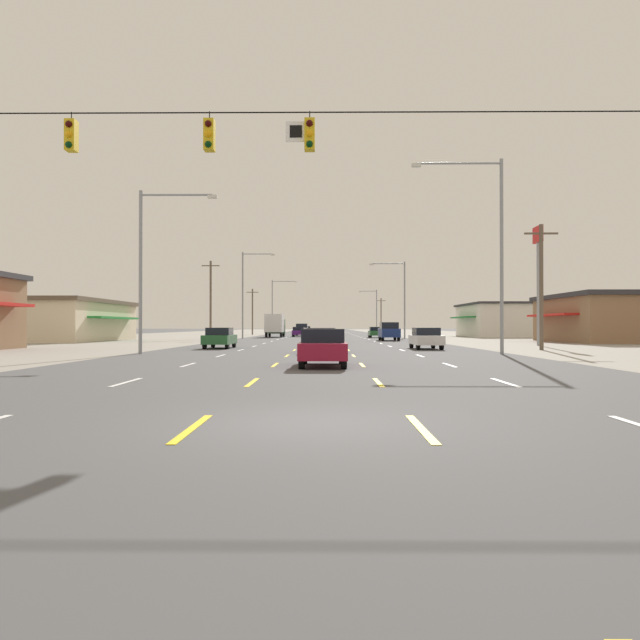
% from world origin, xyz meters
% --- Properties ---
extents(ground_plane, '(572.00, 572.00, 0.00)m').
position_xyz_m(ground_plane, '(0.00, 66.00, 0.00)').
color(ground_plane, '#4C4C4F').
extents(lot_apron_left, '(28.00, 440.00, 0.01)m').
position_xyz_m(lot_apron_left, '(-24.75, 66.00, 0.00)').
color(lot_apron_left, gray).
rests_on(lot_apron_left, ground).
extents(lot_apron_right, '(28.00, 440.00, 0.01)m').
position_xyz_m(lot_apron_right, '(24.75, 66.00, 0.00)').
color(lot_apron_right, gray).
rests_on(lot_apron_right, ground).
extents(lane_markings, '(10.64, 227.60, 0.01)m').
position_xyz_m(lane_markings, '(0.00, 104.50, 0.01)').
color(lane_markings, white).
rests_on(lane_markings, ground).
extents(signal_span_wire, '(26.73, 0.52, 9.17)m').
position_xyz_m(signal_span_wire, '(-0.67, 7.90, 5.17)').
color(signal_span_wire, brown).
rests_on(signal_span_wire, ground).
extents(sedan_center_turn_nearest, '(1.80, 4.50, 1.46)m').
position_xyz_m(sedan_center_turn_nearest, '(0.18, 13.82, 0.76)').
color(sedan_center_turn_nearest, maroon).
rests_on(sedan_center_turn_nearest, ground).
extents(sedan_center_turn_near, '(1.80, 4.50, 1.46)m').
position_xyz_m(sedan_center_turn_near, '(0.01, 25.41, 0.76)').
color(sedan_center_turn_near, '#4C196B').
rests_on(sedan_center_turn_near, ground).
extents(sedan_far_right_mid, '(1.80, 4.50, 1.46)m').
position_xyz_m(sedan_far_right_mid, '(7.14, 31.53, 0.76)').
color(sedan_far_right_mid, white).
rests_on(sedan_far_right_mid, ground).
extents(sedan_far_left_midfar, '(1.80, 4.50, 1.46)m').
position_xyz_m(sedan_far_left_midfar, '(-7.19, 32.72, 0.76)').
color(sedan_far_left_midfar, '#235B2D').
rests_on(sedan_far_left_midfar, ground).
extents(suv_far_right_far, '(1.98, 4.90, 1.98)m').
position_xyz_m(suv_far_right_far, '(7.14, 55.68, 1.03)').
color(suv_far_right_far, navy).
rests_on(suv_far_right_far, ground).
extents(sedan_far_right_farther, '(1.80, 4.50, 1.46)m').
position_xyz_m(sedan_far_right_farther, '(7.04, 71.97, 0.76)').
color(sedan_far_right_farther, '#235B2D').
rests_on(sedan_far_right_farther, ground).
extents(box_truck_far_left_farthest, '(2.40, 7.20, 3.23)m').
position_xyz_m(box_truck_far_left_farthest, '(-6.92, 75.71, 1.84)').
color(box_truck_far_left_farthest, '#235B2D').
rests_on(box_truck_far_left_farthest, ground).
extents(sedan_inner_left_distant_a, '(1.80, 4.50, 1.46)m').
position_xyz_m(sedan_inner_left_distant_a, '(-3.75, 79.48, 0.76)').
color(sedan_inner_left_distant_a, '#4C196B').
rests_on(sedan_inner_left_distant_a, ground).
extents(suv_inner_left_distant_b, '(1.98, 4.90, 1.98)m').
position_xyz_m(suv_inner_left_distant_b, '(-3.68, 89.93, 1.03)').
color(suv_inner_left_distant_b, silver).
rests_on(suv_inner_left_distant_b, ground).
extents(hatchback_inner_left_distant_c, '(1.72, 3.90, 1.54)m').
position_xyz_m(hatchback_inner_left_distant_c, '(-3.59, 110.23, 0.78)').
color(hatchback_inner_left_distant_c, '#B28C33').
rests_on(hatchback_inner_left_distant_c, ground).
extents(storefront_left_row_1, '(11.88, 18.22, 4.35)m').
position_xyz_m(storefront_left_row_1, '(-27.59, 53.74, 2.19)').
color(storefront_left_row_1, beige).
rests_on(storefront_left_row_1, ground).
extents(storefront_right_row_1, '(14.31, 15.03, 4.73)m').
position_xyz_m(storefront_right_row_1, '(29.48, 49.89, 2.39)').
color(storefront_right_row_1, '#8C6B4C').
rests_on(storefront_right_row_1, ground).
extents(storefront_right_row_2, '(13.72, 16.15, 4.95)m').
position_xyz_m(storefront_right_row_2, '(27.36, 80.39, 2.49)').
color(storefront_right_row_2, silver).
rests_on(storefront_right_row_2, ground).
extents(pole_sign_right_row_1, '(0.24, 1.84, 9.59)m').
position_xyz_m(pole_sign_right_row_1, '(17.33, 38.76, 6.97)').
color(pole_sign_right_row_1, gray).
rests_on(pole_sign_right_row_1, ground).
extents(streetlight_left_row_0, '(4.42, 0.26, 9.22)m').
position_xyz_m(streetlight_left_row_0, '(-9.67, 24.09, 5.40)').
color(streetlight_left_row_0, gray).
rests_on(streetlight_left_row_0, ground).
extents(streetlight_right_row_0, '(5.13, 0.26, 10.96)m').
position_xyz_m(streetlight_right_row_0, '(9.62, 24.09, 6.39)').
color(streetlight_right_row_0, gray).
rests_on(streetlight_right_row_0, ground).
extents(streetlight_left_row_1, '(4.14, 0.26, 10.87)m').
position_xyz_m(streetlight_left_row_1, '(-9.77, 65.71, 6.23)').
color(streetlight_left_row_1, gray).
rests_on(streetlight_left_row_1, ground).
extents(streetlight_right_row_1, '(4.50, 0.26, 9.65)m').
position_xyz_m(streetlight_right_row_1, '(9.67, 65.71, 5.64)').
color(streetlight_right_row_1, gray).
rests_on(streetlight_right_row_1, ground).
extents(streetlight_left_row_2, '(4.86, 0.26, 10.52)m').
position_xyz_m(streetlight_left_row_2, '(-9.65, 107.33, 6.13)').
color(streetlight_left_row_2, gray).
rests_on(streetlight_left_row_2, ground).
extents(streetlight_right_row_2, '(3.57, 0.26, 8.62)m').
position_xyz_m(streetlight_right_row_2, '(9.78, 107.33, 4.99)').
color(streetlight_right_row_2, gray).
rests_on(streetlight_right_row_2, ground).
extents(utility_pole_right_row_0, '(2.20, 0.26, 8.24)m').
position_xyz_m(utility_pole_right_row_0, '(14.41, 29.84, 4.31)').
color(utility_pole_right_row_0, brown).
rests_on(utility_pole_right_row_0, ground).
extents(utility_pole_left_row_1, '(2.20, 0.26, 9.62)m').
position_xyz_m(utility_pole_left_row_1, '(-13.93, 64.42, 5.01)').
color(utility_pole_left_row_1, brown).
rests_on(utility_pole_left_row_1, ground).
extents(utility_pole_left_row_2, '(2.20, 0.26, 8.38)m').
position_xyz_m(utility_pole_left_row_2, '(-13.16, 100.45, 4.38)').
color(utility_pole_left_row_2, brown).
rests_on(utility_pole_left_row_2, ground).
extents(utility_pole_right_row_3, '(2.20, 0.26, 8.26)m').
position_xyz_m(utility_pole_right_row_3, '(13.54, 134.93, 4.32)').
color(utility_pole_right_row_3, brown).
rests_on(utility_pole_right_row_3, ground).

